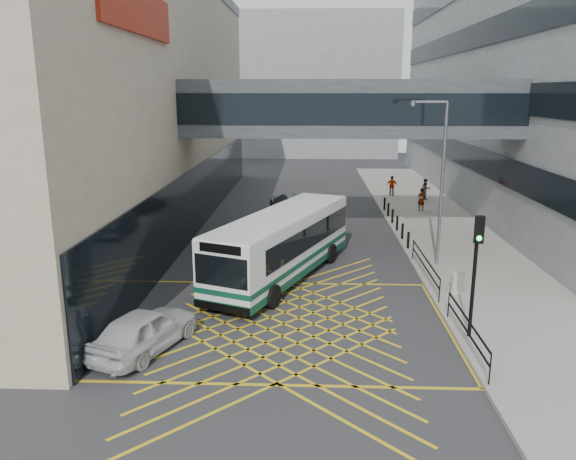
# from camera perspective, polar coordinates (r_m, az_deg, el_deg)

# --- Properties ---
(ground) EXTENTS (120.00, 120.00, 0.00)m
(ground) POSITION_cam_1_polar(r_m,az_deg,el_deg) (21.15, -0.43, -9.49)
(ground) COLOR #333335
(building_whsmith) EXTENTS (24.17, 42.00, 16.00)m
(building_whsmith) POSITION_cam_1_polar(r_m,az_deg,el_deg) (40.12, -26.47, 11.94)
(building_whsmith) COLOR tan
(building_whsmith) RESTS_ON ground
(building_far) EXTENTS (28.00, 16.00, 18.00)m
(building_far) POSITION_cam_1_polar(r_m,az_deg,el_deg) (79.44, 0.15, 14.38)
(building_far) COLOR gray
(building_far) RESTS_ON ground
(skybridge) EXTENTS (20.00, 4.10, 3.00)m
(skybridge) POSITION_cam_1_polar(r_m,az_deg,el_deg) (31.47, 6.18, 12.21)
(skybridge) COLOR #3D4348
(skybridge) RESTS_ON ground
(pavement) EXTENTS (6.00, 54.00, 0.16)m
(pavement) POSITION_cam_1_polar(r_m,az_deg,el_deg) (36.29, 15.05, 0.19)
(pavement) COLOR gray
(pavement) RESTS_ON ground
(box_junction) EXTENTS (12.00, 9.00, 0.01)m
(box_junction) POSITION_cam_1_polar(r_m,az_deg,el_deg) (21.15, -0.43, -9.48)
(box_junction) COLOR gold
(box_junction) RESTS_ON ground
(bus) EXTENTS (6.40, 10.98, 3.04)m
(bus) POSITION_cam_1_polar(r_m,az_deg,el_deg) (25.70, -0.49, -1.35)
(bus) COLOR white
(bus) RESTS_ON ground
(car_white) EXTENTS (3.46, 5.06, 1.49)m
(car_white) POSITION_cam_1_polar(r_m,az_deg,el_deg) (19.41, -14.37, -9.79)
(car_white) COLOR silver
(car_white) RESTS_ON ground
(car_dark) EXTENTS (1.74, 4.27, 1.33)m
(car_dark) POSITION_cam_1_polar(r_m,az_deg,el_deg) (33.01, -1.55, 0.37)
(car_dark) COLOR black
(car_dark) RESTS_ON ground
(car_silver) EXTENTS (3.57, 5.15, 1.48)m
(car_silver) POSITION_cam_1_polar(r_m,az_deg,el_deg) (39.87, 0.24, 2.86)
(car_silver) COLOR gray
(car_silver) RESTS_ON ground
(traffic_light) EXTENTS (0.32, 0.51, 4.32)m
(traffic_light) POSITION_cam_1_polar(r_m,az_deg,el_deg) (19.69, 18.56, -2.85)
(traffic_light) COLOR black
(traffic_light) RESTS_ON pavement
(street_lamp) EXTENTS (1.77, 0.28, 7.82)m
(street_lamp) POSITION_cam_1_polar(r_m,az_deg,el_deg) (27.48, 15.07, 5.53)
(street_lamp) COLOR slate
(street_lamp) RESTS_ON pavement
(litter_bin) EXTENTS (0.52, 0.52, 0.89)m
(litter_bin) POSITION_cam_1_polar(r_m,az_deg,el_deg) (24.58, 16.85, -5.19)
(litter_bin) COLOR #ADA89E
(litter_bin) RESTS_ON pavement
(kerb_railings) EXTENTS (0.05, 12.54, 1.00)m
(kerb_railings) POSITION_cam_1_polar(r_m,az_deg,el_deg) (23.07, 15.30, -5.63)
(kerb_railings) COLOR black
(kerb_railings) RESTS_ON pavement
(bollards) EXTENTS (0.14, 10.14, 0.90)m
(bollards) POSITION_cam_1_polar(r_m,az_deg,el_deg) (35.66, 10.79, 1.06)
(bollards) COLOR black
(bollards) RESTS_ON pavement
(pedestrian_a) EXTENTS (0.76, 0.66, 1.60)m
(pedestrian_a) POSITION_cam_1_polar(r_m,az_deg,el_deg) (40.78, 13.37, 3.04)
(pedestrian_a) COLOR gray
(pedestrian_a) RESTS_ON pavement
(pedestrian_b) EXTENTS (0.90, 0.67, 1.63)m
(pedestrian_b) POSITION_cam_1_polar(r_m,az_deg,el_deg) (44.92, 13.80, 4.02)
(pedestrian_b) COLOR gray
(pedestrian_b) RESTS_ON pavement
(pedestrian_c) EXTENTS (1.01, 0.64, 1.59)m
(pedestrian_c) POSITION_cam_1_polar(r_m,az_deg,el_deg) (46.27, 10.52, 4.44)
(pedestrian_c) COLOR gray
(pedestrian_c) RESTS_ON pavement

